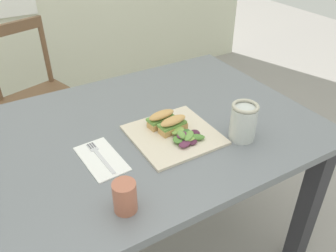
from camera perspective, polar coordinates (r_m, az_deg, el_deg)
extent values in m
cube|color=slate|center=(1.30, -3.65, -0.67)|extent=(1.25, 0.90, 0.03)
cube|color=#2D2D33|center=(1.62, 21.92, -12.44)|extent=(0.07, 0.07, 0.71)
cube|color=#2D2D33|center=(2.02, 5.70, 0.44)|extent=(0.07, 0.07, 0.71)
cylinder|color=brown|center=(2.12, -20.19, -4.63)|extent=(0.03, 0.03, 0.43)
cylinder|color=brown|center=(2.25, -12.87, -0.81)|extent=(0.03, 0.03, 0.43)
cylinder|color=brown|center=(2.39, -24.29, -1.07)|extent=(0.03, 0.03, 0.43)
cylinder|color=brown|center=(2.50, -17.53, 2.17)|extent=(0.03, 0.03, 0.43)
cube|color=brown|center=(2.19, -19.79, 3.90)|extent=(0.50, 0.50, 0.02)
cylinder|color=brown|center=(2.32, -19.53, 11.65)|extent=(0.03, 0.03, 0.42)
cube|color=brown|center=(2.20, -24.28, 14.48)|extent=(0.35, 0.13, 0.06)
cube|color=beige|center=(1.24, 0.94, -1.46)|extent=(0.29, 0.29, 0.01)
cube|color=tan|center=(1.24, 0.84, -0.39)|extent=(0.11, 0.05, 0.02)
cube|color=#6B9E47|center=(1.24, 0.68, 0.35)|extent=(0.10, 0.06, 0.01)
ellipsoid|color=tan|center=(1.23, 0.85, 0.90)|extent=(0.11, 0.06, 0.02)
cube|color=tan|center=(1.28, -1.05, 0.58)|extent=(0.11, 0.05, 0.02)
cube|color=#6B9E47|center=(1.27, -1.22, 1.30)|extent=(0.10, 0.06, 0.01)
ellipsoid|color=tan|center=(1.26, -1.07, 1.84)|extent=(0.11, 0.06, 0.02)
ellipsoid|color=#518438|center=(1.22, 2.65, -1.66)|extent=(0.06, 0.06, 0.01)
ellipsoid|color=#518438|center=(1.20, 4.62, -1.83)|extent=(0.07, 0.06, 0.02)
ellipsoid|color=#4C2338|center=(1.23, 4.27, -1.09)|extent=(0.05, 0.05, 0.02)
ellipsoid|color=#3D7033|center=(1.22, 4.56, -1.64)|extent=(0.05, 0.05, 0.01)
ellipsoid|color=#3D7033|center=(1.22, 3.04, -1.14)|extent=(0.06, 0.06, 0.01)
ellipsoid|color=#3D7033|center=(1.20, 2.27, -1.52)|extent=(0.04, 0.05, 0.01)
ellipsoid|color=#4C2338|center=(1.19, 4.12, -2.55)|extent=(0.05, 0.05, 0.01)
ellipsoid|color=#602D47|center=(1.19, 2.29, -1.47)|extent=(0.06, 0.05, 0.01)
ellipsoid|color=#6B9E47|center=(1.19, 2.14, -1.35)|extent=(0.04, 0.05, 0.02)
ellipsoid|color=#84A84C|center=(1.22, 1.59, -1.00)|extent=(0.05, 0.03, 0.01)
ellipsoid|color=#602D47|center=(1.17, 2.74, -2.95)|extent=(0.06, 0.05, 0.01)
ellipsoid|color=#518438|center=(1.18, 1.63, -2.24)|extent=(0.05, 0.05, 0.01)
ellipsoid|color=#84A84C|center=(1.19, 3.78, -2.04)|extent=(0.05, 0.03, 0.01)
ellipsoid|color=#518438|center=(1.20, 2.52, -1.42)|extent=(0.05, 0.05, 0.01)
ellipsoid|color=#6B9E47|center=(1.20, 3.42, -1.59)|extent=(0.07, 0.06, 0.01)
ellipsoid|color=#84A84C|center=(1.23, 1.82, -0.68)|extent=(0.05, 0.05, 0.02)
cube|color=white|center=(1.16, -10.88, -5.29)|extent=(0.13, 0.22, 0.00)
cube|color=silver|center=(1.14, -10.41, -5.75)|extent=(0.02, 0.14, 0.00)
cube|color=silver|center=(1.21, -12.31, -3.40)|extent=(0.03, 0.05, 0.00)
cube|color=#38383D|center=(1.21, -12.11, -3.04)|extent=(0.00, 0.03, 0.00)
cube|color=#38383D|center=(1.21, -12.45, -3.16)|extent=(0.00, 0.03, 0.00)
cube|color=#38383D|center=(1.21, -12.79, -3.28)|extent=(0.00, 0.03, 0.00)
cylinder|color=gold|center=(1.23, 12.17, -0.02)|extent=(0.08, 0.08, 0.10)
cylinder|color=silver|center=(1.23, 12.23, 0.46)|extent=(0.09, 0.09, 0.12)
torus|color=#B7B29E|center=(1.19, 12.62, 3.19)|extent=(0.09, 0.09, 0.01)
cylinder|color=#B2664C|center=(0.95, -7.09, -11.46)|extent=(0.07, 0.07, 0.09)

